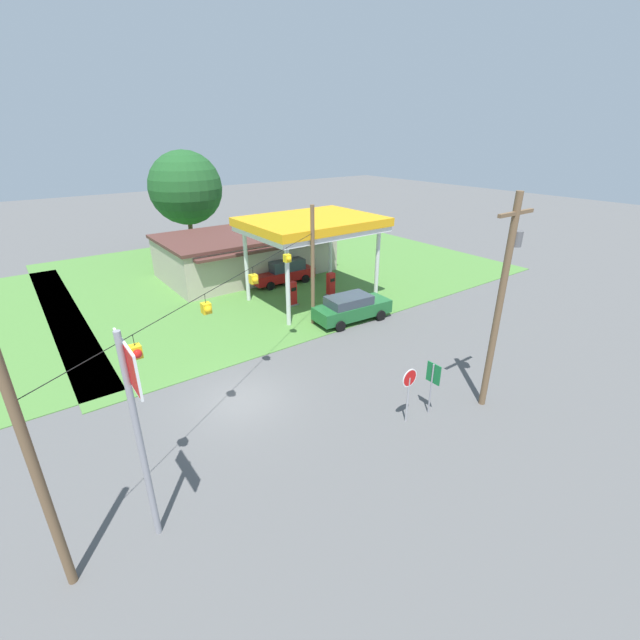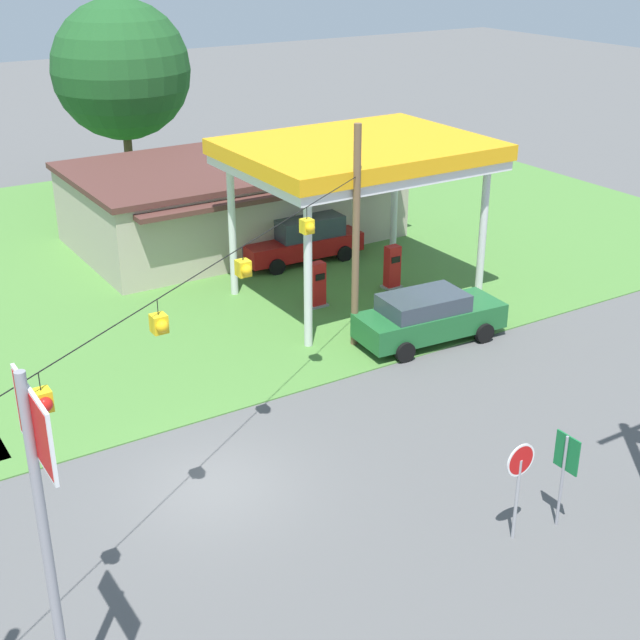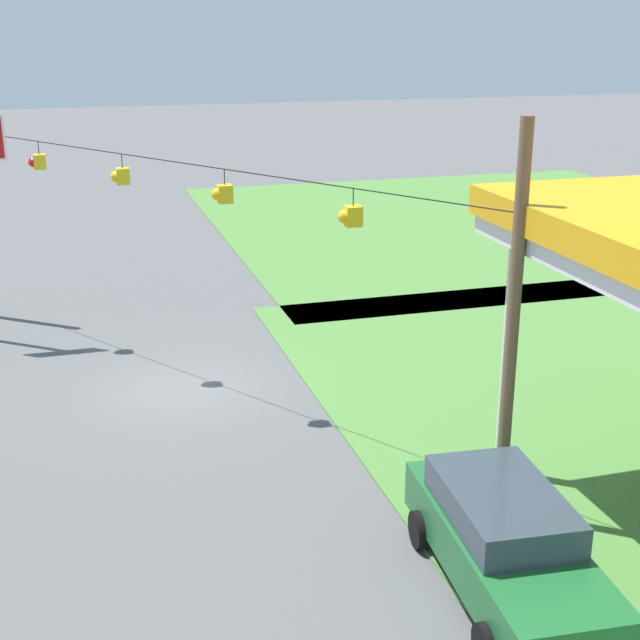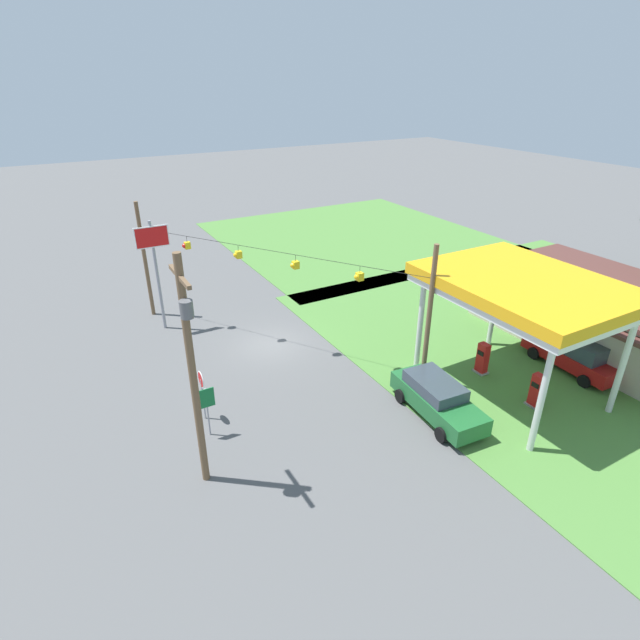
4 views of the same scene
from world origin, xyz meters
The scene contains 14 objects.
ground_plane centered at (0.00, 0.00, 0.00)m, with size 160.00×160.00×0.00m, color #565656.
grass_verge_station_corner centered at (11.98, 17.11, 0.02)m, with size 36.00×28.00×0.04m, color #4C7F38.
gas_station_canopy centered at (9.98, 8.42, 5.41)m, with size 8.86×6.79×5.94m.
gas_station_store centered at (9.28, 17.09, 1.77)m, with size 13.80×8.74×3.51m.
fuel_pump_near centered at (8.27, 8.41, 0.83)m, with size 0.71×0.56×1.73m.
fuel_pump_far centered at (11.68, 8.41, 0.83)m, with size 0.71×0.56×1.73m.
car_at_pumps_front centered at (9.85, 3.90, 0.91)m, with size 5.23×2.40×1.74m.
car_at_pumps_rear centered at (10.36, 12.93, 0.98)m, with size 5.20×2.26×1.93m.
stop_sign_roadside centered at (4.90, -5.49, 1.81)m, with size 0.80×0.08×2.50m.
stop_sign_overhead centered at (-5.18, -4.82, 4.79)m, with size 0.22×1.93×6.79m.
route_sign centered at (6.16, -5.66, 1.71)m, with size 0.10×0.70×2.40m.
utility_pole_main centered at (8.66, -6.64, 5.18)m, with size 2.20×0.44×9.24m.
signal_span_gantry centered at (0.00, -0.01, 4.07)m, with size 15.46×10.24×7.42m.
tree_behind_station centered at (8.23, 26.91, 6.27)m, with size 6.95×6.95×9.75m.
Camera 1 is at (-6.84, -15.26, 11.19)m, focal length 24.00 mm.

